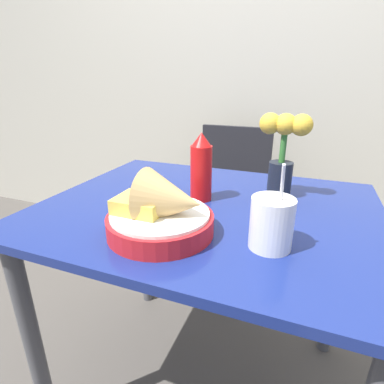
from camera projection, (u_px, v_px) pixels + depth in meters
name	position (u px, v px, depth m)	size (l,w,h in m)	color
ground_plane	(204.00, 380.00, 1.15)	(12.00, 12.00, 0.00)	#4C4742
wall_window	(273.00, 39.00, 1.67)	(7.00, 0.06, 2.60)	#B7B2A3
dining_table	(207.00, 239.00, 0.93)	(0.98, 0.78, 0.73)	navy
chair_far_window	(230.00, 188.00, 1.70)	(0.40, 0.40, 0.84)	black
food_basket	(164.00, 213.00, 0.71)	(0.26, 0.26, 0.16)	red
ketchup_bottle	(201.00, 168.00, 0.90)	(0.07, 0.07, 0.21)	red
drink_cup	(271.00, 225.00, 0.65)	(0.09, 0.09, 0.20)	silver
flower_vase	(283.00, 149.00, 0.91)	(0.15, 0.07, 0.26)	black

